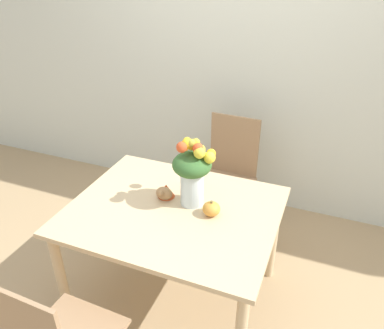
{
  "coord_description": "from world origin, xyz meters",
  "views": [
    {
      "loc": [
        0.77,
        -1.63,
        2.04
      ],
      "look_at": [
        0.08,
        0.1,
        1.0
      ],
      "focal_mm": 35.0,
      "sensor_mm": 36.0,
      "label": 1
    }
  ],
  "objects_px": {
    "flower_vase": "(193,172)",
    "pumpkin": "(211,209)",
    "dining_chair_near_window": "(228,176)",
    "turkey_figurine": "(165,192)"
  },
  "relations": [
    {
      "from": "flower_vase",
      "to": "dining_chair_near_window",
      "type": "relative_size",
      "value": 0.45
    },
    {
      "from": "flower_vase",
      "to": "pumpkin",
      "type": "height_order",
      "value": "flower_vase"
    },
    {
      "from": "flower_vase",
      "to": "dining_chair_near_window",
      "type": "bearing_deg",
      "value": 90.21
    },
    {
      "from": "flower_vase",
      "to": "pumpkin",
      "type": "xyz_separation_m",
      "value": [
        0.14,
        -0.07,
        -0.18
      ]
    },
    {
      "from": "flower_vase",
      "to": "turkey_figurine",
      "type": "height_order",
      "value": "flower_vase"
    },
    {
      "from": "pumpkin",
      "to": "dining_chair_near_window",
      "type": "distance_m",
      "value": 0.91
    },
    {
      "from": "flower_vase",
      "to": "pumpkin",
      "type": "bearing_deg",
      "value": -25.9
    },
    {
      "from": "flower_vase",
      "to": "turkey_figurine",
      "type": "distance_m",
      "value": 0.25
    },
    {
      "from": "turkey_figurine",
      "to": "dining_chair_near_window",
      "type": "height_order",
      "value": "dining_chair_near_window"
    },
    {
      "from": "turkey_figurine",
      "to": "dining_chair_near_window",
      "type": "distance_m",
      "value": 0.86
    }
  ]
}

